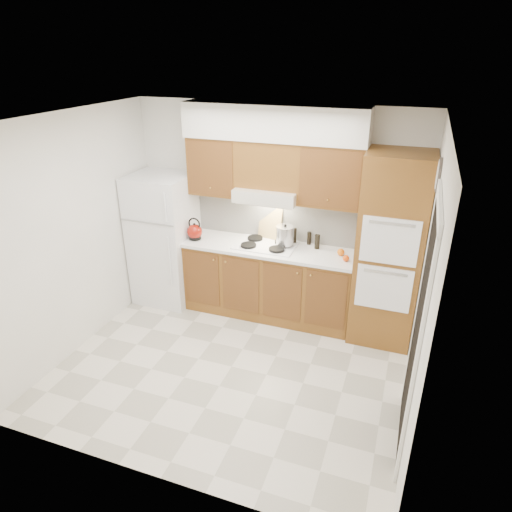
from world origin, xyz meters
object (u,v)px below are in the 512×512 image
at_px(oven_cabinet, 390,251).
at_px(stock_pot, 285,236).
at_px(fridge, 165,239).
at_px(kettle, 195,232).

relative_size(oven_cabinet, stock_pot, 9.95).
distance_m(fridge, kettle, 0.51).
height_order(oven_cabinet, stock_pot, oven_cabinet).
bearing_deg(kettle, oven_cabinet, -4.55).
xyz_separation_m(oven_cabinet, stock_pot, (-1.24, 0.09, -0.02)).
height_order(fridge, oven_cabinet, oven_cabinet).
relative_size(oven_cabinet, kettle, 11.53).
bearing_deg(kettle, fridge, 167.80).
distance_m(oven_cabinet, stock_pot, 1.24).
relative_size(fridge, oven_cabinet, 0.78).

